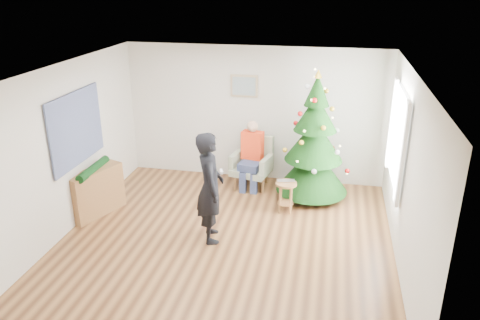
% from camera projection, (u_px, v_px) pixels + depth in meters
% --- Properties ---
extents(floor, '(5.00, 5.00, 0.00)m').
position_uv_depth(floor, '(226.00, 240.00, 7.18)').
color(floor, brown).
rests_on(floor, ground).
extents(ceiling, '(5.00, 5.00, 0.00)m').
position_uv_depth(ceiling, '(224.00, 71.00, 6.22)').
color(ceiling, white).
rests_on(ceiling, wall_back).
extents(wall_back, '(5.00, 0.00, 5.00)m').
position_uv_depth(wall_back, '(255.00, 114.00, 8.98)').
color(wall_back, silver).
rests_on(wall_back, floor).
extents(wall_front, '(5.00, 0.00, 5.00)m').
position_uv_depth(wall_front, '(164.00, 258.00, 4.42)').
color(wall_front, silver).
rests_on(wall_front, floor).
extents(wall_left, '(0.00, 5.00, 5.00)m').
position_uv_depth(wall_left, '(66.00, 150.00, 7.16)').
color(wall_left, silver).
rests_on(wall_left, floor).
extents(wall_right, '(0.00, 5.00, 5.00)m').
position_uv_depth(wall_right, '(407.00, 175.00, 6.24)').
color(wall_right, silver).
rests_on(wall_right, floor).
extents(window_panel, '(0.04, 1.30, 1.40)m').
position_uv_depth(window_panel, '(398.00, 137.00, 7.08)').
color(window_panel, white).
rests_on(window_panel, wall_right).
extents(curtains, '(0.05, 1.75, 1.50)m').
position_uv_depth(curtains, '(396.00, 137.00, 7.08)').
color(curtains, white).
rests_on(curtains, wall_right).
extents(christmas_tree, '(1.29, 1.29, 2.33)m').
position_uv_depth(christmas_tree, '(314.00, 142.00, 8.24)').
color(christmas_tree, '#3F2816').
rests_on(christmas_tree, floor).
extents(stool, '(0.36, 0.36, 0.54)m').
position_uv_depth(stool, '(286.00, 197.00, 7.95)').
color(stool, brown).
rests_on(stool, floor).
extents(laptop, '(0.33, 0.25, 0.02)m').
position_uv_depth(laptop, '(286.00, 182.00, 7.85)').
color(laptop, silver).
rests_on(laptop, stool).
extents(armchair, '(0.81, 0.78, 0.98)m').
position_uv_depth(armchair, '(252.00, 168.00, 8.92)').
color(armchair, gray).
rests_on(armchair, floor).
extents(seated_person, '(0.46, 0.61, 1.28)m').
position_uv_depth(seated_person, '(251.00, 155.00, 8.76)').
color(seated_person, navy).
rests_on(seated_person, armchair).
extents(standing_man, '(0.60, 0.73, 1.72)m').
position_uv_depth(standing_man, '(210.00, 187.00, 6.93)').
color(standing_man, black).
rests_on(standing_man, floor).
extents(game_controller, '(0.08, 0.13, 0.04)m').
position_uv_depth(game_controller, '(221.00, 171.00, 6.76)').
color(game_controller, white).
rests_on(game_controller, standing_man).
extents(console, '(0.64, 1.04, 0.80)m').
position_uv_depth(console, '(96.00, 192.00, 7.84)').
color(console, brown).
rests_on(console, floor).
extents(garland, '(0.14, 0.90, 0.14)m').
position_uv_depth(garland, '(93.00, 169.00, 7.69)').
color(garland, black).
rests_on(garland, console).
extents(tapestry, '(0.03, 1.50, 1.15)m').
position_uv_depth(tapestry, '(77.00, 128.00, 7.34)').
color(tapestry, black).
rests_on(tapestry, wall_left).
extents(framed_picture, '(0.52, 0.05, 0.42)m').
position_uv_depth(framed_picture, '(244.00, 86.00, 8.78)').
color(framed_picture, tan).
rests_on(framed_picture, wall_back).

